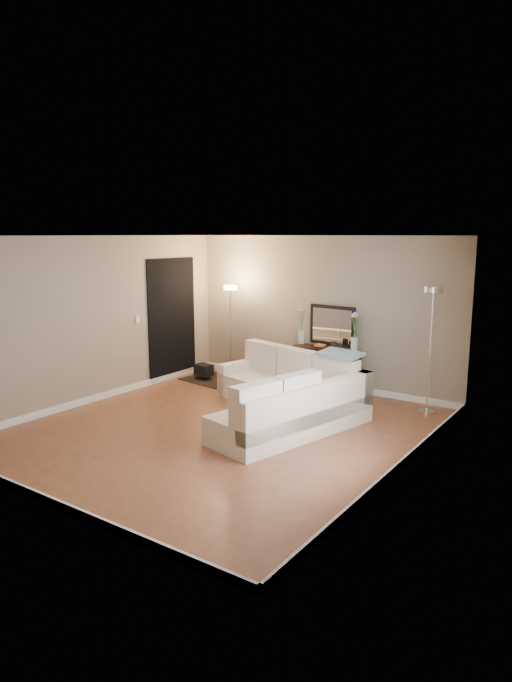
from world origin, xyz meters
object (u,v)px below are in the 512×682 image
Objects in this scene: console_table at (323,367)px; floor_lamp_lit at (231,313)px; sectional_sofa at (288,396)px; floor_lamp_unlit at (432,325)px.

console_table is 1.98m from floor_lamp_lit.
floor_lamp_lit reaches higher than sectional_sofa.
floor_lamp_lit is (-1.81, -0.17, 0.79)m from console_table.
sectional_sofa is at bearing -80.42° from console_table.
floor_lamp_unlit is (1.59, 1.38, 1.01)m from sectional_sofa.
console_table is 0.66× the size of floor_lamp_unlit.
sectional_sofa is 1.69× the size of floor_lamp_lit.
floor_lamp_unlit reaches higher than console_table.
sectional_sofa is 2.34× the size of console_table.
floor_lamp_unlit is at bearing 41.05° from sectional_sofa.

